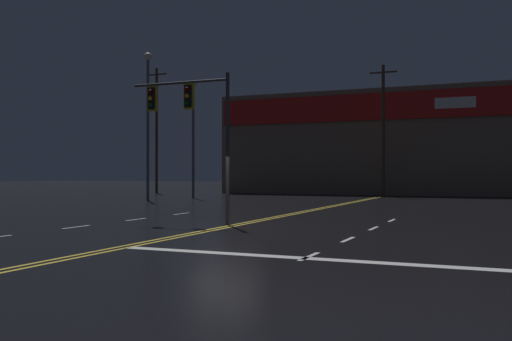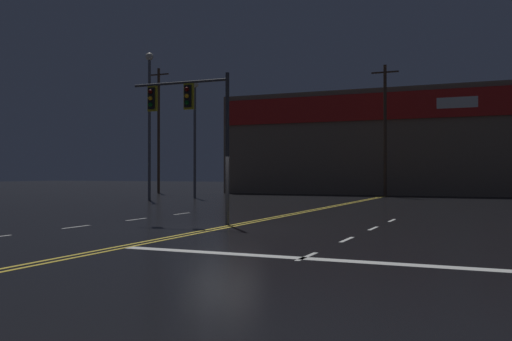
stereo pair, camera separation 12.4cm
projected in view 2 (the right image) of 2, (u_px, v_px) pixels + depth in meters
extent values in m
plane|color=black|center=(223.00, 228.00, 19.76)|extent=(200.00, 200.00, 0.00)
cube|color=gold|center=(219.00, 227.00, 19.82)|extent=(0.12, 60.00, 0.01)
cube|color=gold|center=(227.00, 228.00, 19.70)|extent=(0.12, 60.00, 0.01)
cube|color=silver|center=(76.00, 227.00, 20.04)|extent=(0.12, 1.40, 0.01)
cube|color=silver|center=(137.00, 219.00, 23.34)|extent=(0.12, 1.40, 0.01)
cube|color=silver|center=(182.00, 214.00, 26.64)|extent=(0.12, 1.40, 0.01)
cube|color=silver|center=(307.00, 256.00, 12.87)|extent=(0.12, 1.40, 0.01)
cube|color=silver|center=(347.00, 240.00, 16.18)|extent=(0.12, 1.40, 0.01)
cube|color=silver|center=(373.00, 228.00, 19.48)|extent=(0.12, 1.40, 0.01)
cube|color=silver|center=(392.00, 220.00, 22.78)|extent=(0.12, 1.40, 0.01)
cube|color=silver|center=(303.00, 258.00, 12.60)|extent=(9.32, 0.40, 0.01)
cylinder|color=#38383D|center=(227.00, 149.00, 20.92)|extent=(0.14, 0.14, 5.60)
cylinder|color=#38383D|center=(180.00, 83.00, 21.74)|extent=(4.07, 0.10, 0.10)
cube|color=black|center=(189.00, 96.00, 21.58)|extent=(0.28, 0.24, 0.84)
cube|color=gold|center=(189.00, 96.00, 21.58)|extent=(0.42, 0.08, 0.99)
sphere|color=#500705|center=(187.00, 89.00, 21.43)|extent=(0.17, 0.17, 0.17)
sphere|color=orange|center=(187.00, 96.00, 21.43)|extent=(0.17, 0.17, 0.17)
sphere|color=#084513|center=(187.00, 103.00, 21.43)|extent=(0.17, 0.17, 0.17)
cube|color=black|center=(153.00, 99.00, 22.22)|extent=(0.28, 0.24, 0.84)
cube|color=gold|center=(153.00, 99.00, 22.22)|extent=(0.42, 0.08, 0.99)
sphere|color=#500705|center=(150.00, 92.00, 22.08)|extent=(0.17, 0.17, 0.17)
sphere|color=orange|center=(150.00, 98.00, 22.08)|extent=(0.17, 0.17, 0.17)
sphere|color=#084513|center=(150.00, 105.00, 22.08)|extent=(0.17, 0.17, 0.17)
cylinder|color=#59595E|center=(149.00, 129.00, 40.32)|extent=(0.20, 0.20, 10.01)
sphere|color=silver|center=(149.00, 57.00, 40.35)|extent=(0.56, 0.56, 0.56)
cylinder|color=#59595E|center=(195.00, 142.00, 43.69)|extent=(0.20, 0.20, 8.58)
sphere|color=silver|center=(195.00, 84.00, 43.71)|extent=(0.56, 0.56, 0.56)
cube|color=#7A6651|center=(399.00, 144.00, 53.33)|extent=(31.64, 10.00, 9.30)
cube|color=red|center=(389.00, 106.00, 48.66)|extent=(31.00, 0.20, 2.33)
cube|color=white|center=(457.00, 103.00, 46.42)|extent=(3.20, 0.16, 0.90)
cylinder|color=#4C3828|center=(159.00, 131.00, 55.11)|extent=(0.26, 0.26, 12.07)
cube|color=#4C3828|center=(159.00, 75.00, 55.14)|extent=(2.20, 0.12, 0.12)
cylinder|color=#4C3828|center=(385.00, 131.00, 46.46)|extent=(0.26, 0.26, 10.76)
cube|color=#4C3828|center=(385.00, 72.00, 46.48)|extent=(2.20, 0.12, 0.12)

